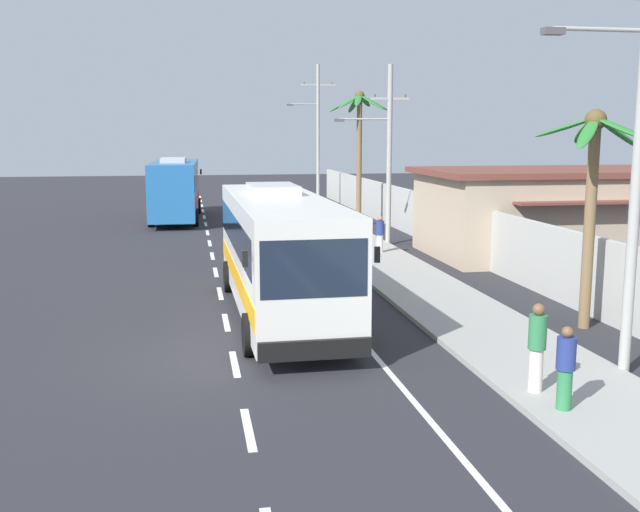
{
  "coord_description": "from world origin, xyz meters",
  "views": [
    {
      "loc": [
        -0.94,
        -17.12,
        5.26
      ],
      "look_at": [
        2.83,
        4.11,
        1.7
      ],
      "focal_mm": 41.61,
      "sensor_mm": 36.0,
      "label": 1
    }
  ],
  "objects_px": {
    "coach_bus_foreground": "(279,249)",
    "pedestrian_midwalk": "(537,345)",
    "coach_bus_far_lane": "(175,188)",
    "utility_pole_mid": "(387,151)",
    "palm_second": "(359,129)",
    "utility_pole_far": "(317,132)",
    "roadside_building": "(575,211)",
    "pedestrian_far_walk": "(566,366)",
    "motorcycle_beside_bus": "(310,244)",
    "pedestrian_near_kerb": "(380,233)",
    "palm_nearest": "(592,177)",
    "utility_pole_nearest": "(636,135)"
  },
  "relations": [
    {
      "from": "pedestrian_far_walk",
      "to": "utility_pole_far",
      "type": "bearing_deg",
      "value": 116.6
    },
    {
      "from": "coach_bus_far_lane",
      "to": "palm_second",
      "type": "height_order",
      "value": "palm_second"
    },
    {
      "from": "pedestrian_far_walk",
      "to": "palm_nearest",
      "type": "relative_size",
      "value": 0.27
    },
    {
      "from": "pedestrian_midwalk",
      "to": "palm_second",
      "type": "xyz_separation_m",
      "value": [
        2.86,
        28.15,
        4.42
      ]
    },
    {
      "from": "utility_pole_mid",
      "to": "coach_bus_far_lane",
      "type": "bearing_deg",
      "value": 129.6
    },
    {
      "from": "pedestrian_midwalk",
      "to": "utility_pole_nearest",
      "type": "relative_size",
      "value": 0.18
    },
    {
      "from": "pedestrian_near_kerb",
      "to": "utility_pole_mid",
      "type": "height_order",
      "value": "utility_pole_mid"
    },
    {
      "from": "roadside_building",
      "to": "utility_pole_nearest",
      "type": "bearing_deg",
      "value": -115.31
    },
    {
      "from": "palm_second",
      "to": "roadside_building",
      "type": "height_order",
      "value": "palm_second"
    },
    {
      "from": "coach_bus_far_lane",
      "to": "utility_pole_nearest",
      "type": "relative_size",
      "value": 1.12
    },
    {
      "from": "pedestrian_midwalk",
      "to": "pedestrian_near_kerb",
      "type": "bearing_deg",
      "value": -47.1
    },
    {
      "from": "roadside_building",
      "to": "palm_nearest",
      "type": "bearing_deg",
      "value": -117.4
    },
    {
      "from": "palm_nearest",
      "to": "roadside_building",
      "type": "distance_m",
      "value": 13.36
    },
    {
      "from": "motorcycle_beside_bus",
      "to": "utility_pole_mid",
      "type": "height_order",
      "value": "utility_pole_mid"
    },
    {
      "from": "pedestrian_midwalk",
      "to": "utility_pole_mid",
      "type": "distance_m",
      "value": 21.2
    },
    {
      "from": "coach_bus_far_lane",
      "to": "motorcycle_beside_bus",
      "type": "xyz_separation_m",
      "value": [
        5.83,
        -15.46,
        -1.37
      ]
    },
    {
      "from": "pedestrian_midwalk",
      "to": "pedestrian_far_walk",
      "type": "height_order",
      "value": "pedestrian_midwalk"
    },
    {
      "from": "pedestrian_near_kerb",
      "to": "pedestrian_midwalk",
      "type": "xyz_separation_m",
      "value": [
        -1.41,
        -17.76,
        0.12
      ]
    },
    {
      "from": "utility_pole_nearest",
      "to": "roadside_building",
      "type": "xyz_separation_m",
      "value": [
        7.34,
        15.53,
        -3.33
      ]
    },
    {
      "from": "pedestrian_near_kerb",
      "to": "palm_second",
      "type": "height_order",
      "value": "palm_second"
    },
    {
      "from": "coach_bus_foreground",
      "to": "pedestrian_midwalk",
      "type": "height_order",
      "value": "coach_bus_foreground"
    },
    {
      "from": "pedestrian_near_kerb",
      "to": "palm_nearest",
      "type": "height_order",
      "value": "palm_nearest"
    },
    {
      "from": "utility_pole_mid",
      "to": "roadside_building",
      "type": "bearing_deg",
      "value": -29.71
    },
    {
      "from": "coach_bus_far_lane",
      "to": "utility_pole_mid",
      "type": "relative_size",
      "value": 1.31
    },
    {
      "from": "coach_bus_foreground",
      "to": "coach_bus_far_lane",
      "type": "xyz_separation_m",
      "value": [
        -3.35,
        24.98,
        0.07
      ]
    },
    {
      "from": "utility_pole_mid",
      "to": "palm_nearest",
      "type": "bearing_deg",
      "value": -85.26
    },
    {
      "from": "utility_pole_nearest",
      "to": "palm_nearest",
      "type": "height_order",
      "value": "utility_pole_nearest"
    },
    {
      "from": "utility_pole_far",
      "to": "roadside_building",
      "type": "xyz_separation_m",
      "value": [
        7.31,
        -23.95,
        -3.52
      ]
    },
    {
      "from": "pedestrian_near_kerb",
      "to": "utility_pole_far",
      "type": "distance_m",
      "value": 23.23
    },
    {
      "from": "coach_bus_far_lane",
      "to": "pedestrian_near_kerb",
      "type": "relative_size",
      "value": 6.89
    },
    {
      "from": "motorcycle_beside_bus",
      "to": "palm_second",
      "type": "height_order",
      "value": "palm_second"
    },
    {
      "from": "coach_bus_foreground",
      "to": "utility_pole_far",
      "type": "xyz_separation_m",
      "value": [
        6.78,
        32.57,
        3.48
      ]
    },
    {
      "from": "coach_bus_far_lane",
      "to": "motorcycle_beside_bus",
      "type": "distance_m",
      "value": 16.58
    },
    {
      "from": "pedestrian_near_kerb",
      "to": "utility_pole_mid",
      "type": "distance_m",
      "value": 4.75
    },
    {
      "from": "utility_pole_mid",
      "to": "utility_pole_far",
      "type": "distance_m",
      "value": 19.76
    },
    {
      "from": "motorcycle_beside_bus",
      "to": "utility_pole_mid",
      "type": "bearing_deg",
      "value": 38.23
    },
    {
      "from": "pedestrian_near_kerb",
      "to": "palm_second",
      "type": "bearing_deg",
      "value": 141.71
    },
    {
      "from": "pedestrian_midwalk",
      "to": "utility_pole_far",
      "type": "height_order",
      "value": "utility_pole_far"
    },
    {
      "from": "pedestrian_midwalk",
      "to": "motorcycle_beside_bus",
      "type": "bearing_deg",
      "value": -36.95
    },
    {
      "from": "coach_bus_foreground",
      "to": "motorcycle_beside_bus",
      "type": "bearing_deg",
      "value": 75.36
    },
    {
      "from": "coach_bus_far_lane",
      "to": "coach_bus_foreground",
      "type": "bearing_deg",
      "value": -82.37
    },
    {
      "from": "motorcycle_beside_bus",
      "to": "pedestrian_far_walk",
      "type": "bearing_deg",
      "value": -84.44
    },
    {
      "from": "pedestrian_near_kerb",
      "to": "motorcycle_beside_bus",
      "type": "bearing_deg",
      "value": -114.94
    },
    {
      "from": "motorcycle_beside_bus",
      "to": "utility_pole_far",
      "type": "distance_m",
      "value": 23.94
    },
    {
      "from": "pedestrian_midwalk",
      "to": "palm_second",
      "type": "bearing_deg",
      "value": -48.37
    },
    {
      "from": "coach_bus_foreground",
      "to": "utility_pole_mid",
      "type": "distance_m",
      "value": 14.7
    },
    {
      "from": "utility_pole_mid",
      "to": "palm_second",
      "type": "height_order",
      "value": "utility_pole_mid"
    },
    {
      "from": "pedestrian_midwalk",
      "to": "utility_pole_far",
      "type": "bearing_deg",
      "value": -46.2
    },
    {
      "from": "roadside_building",
      "to": "motorcycle_beside_bus",
      "type": "bearing_deg",
      "value": 175.6
    },
    {
      "from": "coach_bus_far_lane",
      "to": "roadside_building",
      "type": "xyz_separation_m",
      "value": [
        17.43,
        -16.36,
        -0.11
      ]
    }
  ]
}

